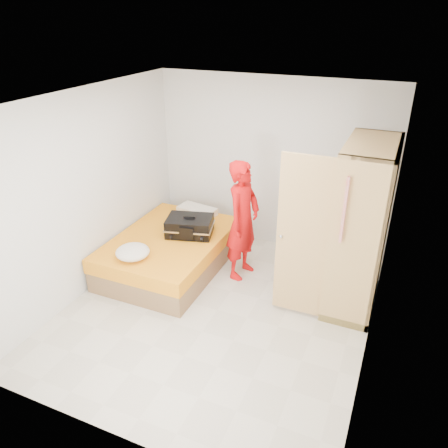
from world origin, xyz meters
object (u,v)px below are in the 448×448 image
at_px(bed, 170,252).
at_px(suitcase, 190,226).
at_px(person, 243,220).
at_px(round_cushion, 133,252).
at_px(wardrobe, 356,232).

height_order(bed, suitcase, suitcase).
relative_size(person, suitcase, 2.22).
xyz_separation_m(bed, round_cushion, (-0.14, -0.69, 0.33)).
height_order(bed, round_cushion, round_cushion).
relative_size(bed, person, 1.20).
bearing_deg(wardrobe, suitcase, 179.86).
bearing_deg(suitcase, round_cushion, -128.37).
bearing_deg(round_cushion, wardrobe, 18.41).
height_order(suitcase, round_cushion, suitcase).
bearing_deg(round_cushion, person, 39.15).
xyz_separation_m(bed, person, (1.02, 0.26, 0.59)).
height_order(wardrobe, suitcase, wardrobe).
relative_size(person, round_cushion, 3.82).
distance_m(bed, person, 1.21).
distance_m(wardrobe, round_cushion, 2.82).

